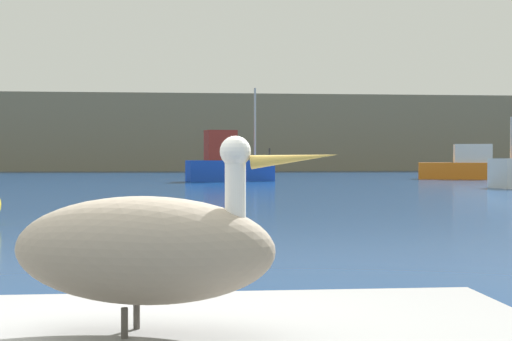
# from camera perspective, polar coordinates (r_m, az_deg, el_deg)

# --- Properties ---
(hillside_backdrop) EXTENTS (140.00, 11.21, 7.76)m
(hillside_backdrop) POSITION_cam_1_polar(r_m,az_deg,el_deg) (80.47, -5.93, 2.77)
(hillside_backdrop) COLOR #7F755B
(hillside_backdrop) RESTS_ON ground
(pelican) EXTENTS (1.45, 0.76, 0.86)m
(pelican) POSITION_cam_1_polar(r_m,az_deg,el_deg) (3.33, -8.33, -5.85)
(pelican) COLOR gray
(pelican) RESTS_ON pier_dock
(fishing_boat_blue) EXTENTS (5.11, 2.44, 5.35)m
(fishing_boat_blue) POSITION_cam_1_polar(r_m,az_deg,el_deg) (42.87, -2.15, 0.55)
(fishing_boat_blue) COLOR blue
(fishing_boat_blue) RESTS_ON ground
(fishing_boat_orange) EXTENTS (7.22, 3.76, 3.87)m
(fishing_boat_orange) POSITION_cam_1_polar(r_m,az_deg,el_deg) (48.98, 16.21, 0.28)
(fishing_boat_orange) COLOR orange
(fishing_boat_orange) RESTS_ON ground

